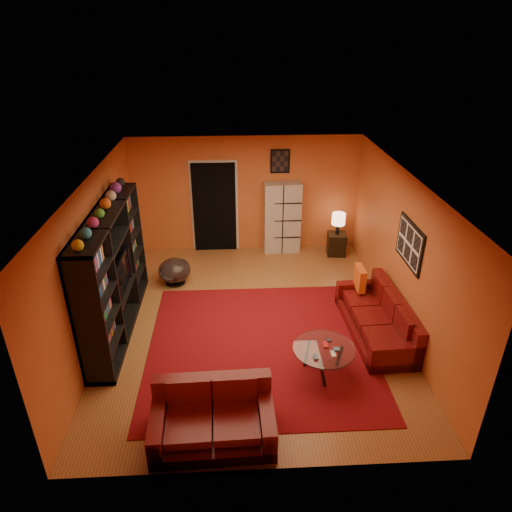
{
  "coord_description": "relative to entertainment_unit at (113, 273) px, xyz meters",
  "views": [
    {
      "loc": [
        -0.29,
        -6.63,
        4.69
      ],
      "look_at": [
        0.07,
        0.1,
        1.25
      ],
      "focal_mm": 32.0,
      "sensor_mm": 36.0,
      "label": 1
    }
  ],
  "objects": [
    {
      "name": "floor",
      "position": [
        2.27,
        0.0,
        -1.05
      ],
      "size": [
        6.0,
        6.0,
        0.0
      ],
      "primitive_type": "plane",
      "color": "brown",
      "rests_on": "ground"
    },
    {
      "name": "ceiling",
      "position": [
        2.27,
        0.0,
        1.55
      ],
      "size": [
        6.0,
        6.0,
        0.0
      ],
      "primitive_type": "plane",
      "rotation": [
        3.14,
        0.0,
        0.0
      ],
      "color": "white",
      "rests_on": "wall_back"
    },
    {
      "name": "wall_back",
      "position": [
        2.27,
        3.0,
        0.25
      ],
      "size": [
        6.0,
        0.0,
        6.0
      ],
      "primitive_type": "plane",
      "rotation": [
        1.57,
        0.0,
        0.0
      ],
      "color": "#C65E2B",
      "rests_on": "floor"
    },
    {
      "name": "wall_front",
      "position": [
        2.27,
        -3.0,
        0.25
      ],
      "size": [
        6.0,
        0.0,
        6.0
      ],
      "primitive_type": "plane",
      "rotation": [
        -1.57,
        0.0,
        0.0
      ],
      "color": "#C65E2B",
      "rests_on": "floor"
    },
    {
      "name": "wall_left",
      "position": [
        -0.23,
        0.0,
        0.25
      ],
      "size": [
        0.0,
        6.0,
        6.0
      ],
      "primitive_type": "plane",
      "rotation": [
        1.57,
        0.0,
        1.57
      ],
      "color": "#C65E2B",
      "rests_on": "floor"
    },
    {
      "name": "wall_right",
      "position": [
        4.78,
        0.0,
        0.25
      ],
      "size": [
        0.0,
        6.0,
        6.0
      ],
      "primitive_type": "plane",
      "rotation": [
        1.57,
        0.0,
        -1.57
      ],
      "color": "#C65E2B",
      "rests_on": "floor"
    },
    {
      "name": "rug",
      "position": [
        2.38,
        -0.7,
        -1.04
      ],
      "size": [
        3.6,
        3.6,
        0.01
      ],
      "primitive_type": "cube",
      "color": "#610B11",
      "rests_on": "floor"
    },
    {
      "name": "doorway",
      "position": [
        1.57,
        2.96,
        -0.03
      ],
      "size": [
        0.95,
        0.1,
        2.04
      ],
      "primitive_type": "cube",
      "color": "black",
      "rests_on": "floor"
    },
    {
      "name": "wall_art_right",
      "position": [
        4.75,
        -0.3,
        0.55
      ],
      "size": [
        0.03,
        1.0,
        0.7
      ],
      "primitive_type": "cube",
      "color": "black",
      "rests_on": "wall_right"
    },
    {
      "name": "wall_art_back",
      "position": [
        3.02,
        2.98,
        1.0
      ],
      "size": [
        0.42,
        0.03,
        0.52
      ],
      "primitive_type": "cube",
      "color": "black",
      "rests_on": "wall_back"
    },
    {
      "name": "entertainment_unit",
      "position": [
        0.0,
        0.0,
        0.0
      ],
      "size": [
        0.45,
        3.0,
        2.1
      ],
      "primitive_type": "cube",
      "color": "black",
      "rests_on": "floor"
    },
    {
      "name": "tv",
      "position": [
        0.05,
        0.02,
        -0.04
      ],
      "size": [
        0.99,
        0.13,
        0.57
      ],
      "primitive_type": "imported",
      "rotation": [
        0.0,
        0.0,
        1.57
      ],
      "color": "black",
      "rests_on": "entertainment_unit"
    },
    {
      "name": "sofa",
      "position": [
        4.41,
        -0.44,
        -0.76
      ],
      "size": [
        0.92,
        2.07,
        0.85
      ],
      "rotation": [
        0.0,
        0.0,
        0.05
      ],
      "color": "#540B0D",
      "rests_on": "rug"
    },
    {
      "name": "loveseat",
      "position": [
        1.67,
        -2.42,
        -0.77
      ],
      "size": [
        1.55,
        0.96,
        0.85
      ],
      "rotation": [
        0.0,
        0.0,
        1.6
      ],
      "color": "#540B0D",
      "rests_on": "rug"
    },
    {
      "name": "throw_pillow",
      "position": [
        4.22,
        0.33,
        -0.42
      ],
      "size": [
        0.12,
        0.42,
        0.42
      ],
      "primitive_type": "cube",
      "color": "orange",
      "rests_on": "sofa"
    },
    {
      "name": "coffee_table",
      "position": [
        3.26,
        -1.38,
        -0.63
      ],
      "size": [
        0.91,
        0.91,
        0.45
      ],
      "rotation": [
        0.0,
        0.0,
        0.32
      ],
      "color": "silver",
      "rests_on": "floor"
    },
    {
      "name": "storage_cabinet",
      "position": [
        3.08,
        2.8,
        -0.24
      ],
      "size": [
        0.83,
        0.4,
        1.62
      ],
      "primitive_type": "cube",
      "rotation": [
        0.0,
        0.0,
        0.05
      ],
      "color": "#BBB6AC",
      "rests_on": "floor"
    },
    {
      "name": "bowl_chair",
      "position": [
        0.79,
        1.43,
        -0.77
      ],
      "size": [
        0.64,
        0.64,
        0.53
      ],
      "color": "black",
      "rests_on": "floor"
    },
    {
      "name": "side_table",
      "position": [
        4.3,
        2.55,
        -0.8
      ],
      "size": [
        0.44,
        0.44,
        0.5
      ],
      "primitive_type": "cube",
      "rotation": [
        0.0,
        0.0,
        -0.1
      ],
      "color": "black",
      "rests_on": "floor"
    },
    {
      "name": "table_lamp",
      "position": [
        4.3,
        2.55,
        -0.2
      ],
      "size": [
        0.29,
        0.29,
        0.49
      ],
      "color": "black",
      "rests_on": "side_table"
    }
  ]
}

